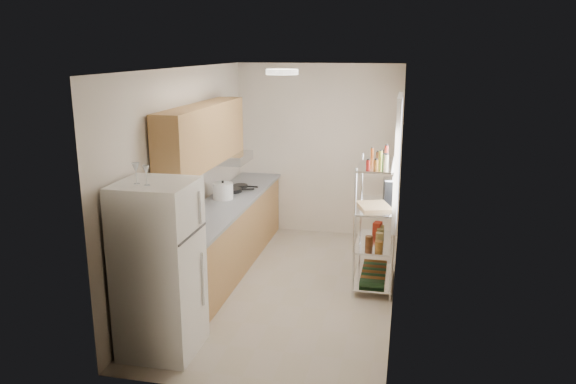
{
  "coord_description": "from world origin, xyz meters",
  "views": [
    {
      "loc": [
        1.32,
        -6.15,
        2.81
      ],
      "look_at": [
        -0.05,
        0.25,
        1.13
      ],
      "focal_mm": 35.0,
      "sensor_mm": 36.0,
      "label": 1
    }
  ],
  "objects_px": {
    "rice_cooker": "(223,191)",
    "cutting_board": "(374,206)",
    "refrigerator": "(159,269)",
    "espresso_machine": "(390,189)",
    "frying_pan_large": "(231,190)"
  },
  "relations": [
    {
      "from": "refrigerator",
      "to": "rice_cooker",
      "type": "height_order",
      "value": "refrigerator"
    },
    {
      "from": "refrigerator",
      "to": "frying_pan_large",
      "type": "xyz_separation_m",
      "value": [
        -0.13,
        2.61,
        0.1
      ]
    },
    {
      "from": "rice_cooker",
      "to": "espresso_machine",
      "type": "xyz_separation_m",
      "value": [
        2.14,
        0.04,
        0.13
      ]
    },
    {
      "from": "refrigerator",
      "to": "cutting_board",
      "type": "height_order",
      "value": "refrigerator"
    },
    {
      "from": "cutting_board",
      "to": "espresso_machine",
      "type": "xyz_separation_m",
      "value": [
        0.16,
        0.43,
        0.11
      ]
    },
    {
      "from": "rice_cooker",
      "to": "frying_pan_large",
      "type": "height_order",
      "value": "rice_cooker"
    },
    {
      "from": "cutting_board",
      "to": "frying_pan_large",
      "type": "bearing_deg",
      "value": 158.85
    },
    {
      "from": "refrigerator",
      "to": "frying_pan_large",
      "type": "distance_m",
      "value": 2.62
    },
    {
      "from": "espresso_machine",
      "to": "cutting_board",
      "type": "bearing_deg",
      "value": -117.79
    },
    {
      "from": "refrigerator",
      "to": "espresso_machine",
      "type": "height_order",
      "value": "refrigerator"
    },
    {
      "from": "frying_pan_large",
      "to": "refrigerator",
      "type": "bearing_deg",
      "value": -110.03
    },
    {
      "from": "rice_cooker",
      "to": "frying_pan_large",
      "type": "relative_size",
      "value": 0.94
    },
    {
      "from": "refrigerator",
      "to": "rice_cooker",
      "type": "bearing_deg",
      "value": 93.17
    },
    {
      "from": "rice_cooker",
      "to": "cutting_board",
      "type": "xyz_separation_m",
      "value": [
        1.98,
        -0.39,
        0.02
      ]
    },
    {
      "from": "refrigerator",
      "to": "rice_cooker",
      "type": "distance_m",
      "value": 2.25
    }
  ]
}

